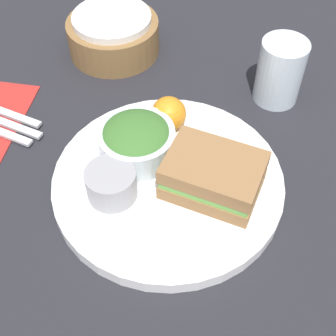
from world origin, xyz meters
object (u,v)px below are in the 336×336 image
(salad_bowl, at_px, (136,140))
(drink_glass, at_px, (280,72))
(plate, at_px, (168,182))
(bread_basket, at_px, (113,34))
(sandwich, at_px, (213,175))
(dressing_cup, at_px, (111,184))

(salad_bowl, distance_m, drink_glass, 0.25)
(plate, distance_m, bread_basket, 0.32)
(bread_basket, bearing_deg, drink_glass, -14.71)
(sandwich, distance_m, drink_glass, 0.23)
(dressing_cup, relative_size, drink_glass, 0.64)
(drink_glass, xyz_separation_m, bread_basket, (-0.28, 0.07, -0.02))
(plate, xyz_separation_m, dressing_cup, (-0.07, -0.04, 0.03))
(plate, xyz_separation_m, salad_bowl, (-0.05, 0.03, 0.04))
(plate, height_order, sandwich, sandwich)
(plate, height_order, dressing_cup, dressing_cup)
(salad_bowl, height_order, dressing_cup, salad_bowl)
(bread_basket, bearing_deg, salad_bowl, -68.98)
(sandwich, xyz_separation_m, dressing_cup, (-0.12, -0.03, -0.01))
(drink_glass, bearing_deg, sandwich, -109.95)
(plate, xyz_separation_m, sandwich, (0.06, -0.01, 0.04))
(salad_bowl, bearing_deg, drink_glass, 42.95)
(plate, bearing_deg, sandwich, -7.16)
(plate, relative_size, salad_bowl, 2.95)
(sandwich, bearing_deg, salad_bowl, 158.44)
(drink_glass, bearing_deg, bread_basket, 165.29)
(sandwich, bearing_deg, bread_basket, 124.99)
(sandwich, height_order, dressing_cup, sandwich)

